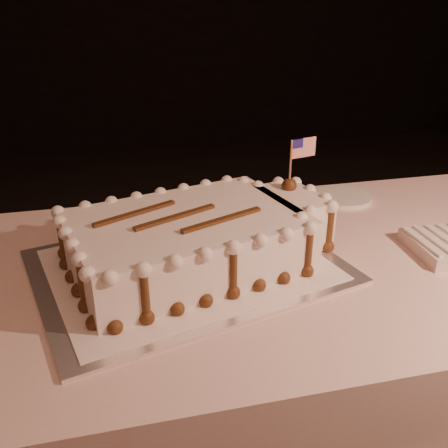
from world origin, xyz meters
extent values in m
cube|color=beige|center=(0.00, 0.60, 0.38)|extent=(2.40, 0.80, 0.75)
cube|color=white|center=(-0.15, 0.61, 0.75)|extent=(0.71, 0.60, 0.01)
cube|color=white|center=(-0.15, 0.61, 0.76)|extent=(0.64, 0.54, 0.00)
cube|color=white|center=(-0.15, 0.61, 0.82)|extent=(0.52, 0.41, 0.11)
cube|color=white|center=(0.10, 0.67, 0.82)|extent=(0.15, 0.20, 0.11)
sphere|color=#5A3316|center=(-0.31, 0.41, 0.77)|extent=(0.03, 0.03, 0.03)
sphere|color=#5A3316|center=(-0.26, 0.42, 0.77)|extent=(0.03, 0.03, 0.03)
sphere|color=#5A3316|center=(-0.20, 0.43, 0.77)|extent=(0.03, 0.03, 0.03)
sphere|color=#5A3316|center=(-0.14, 0.45, 0.77)|extent=(0.03, 0.03, 0.03)
sphere|color=#5A3316|center=(-0.09, 0.46, 0.77)|extent=(0.03, 0.03, 0.03)
sphere|color=#5A3316|center=(-0.03, 0.48, 0.77)|extent=(0.03, 0.03, 0.03)
sphere|color=#5A3316|center=(0.02, 0.49, 0.77)|extent=(0.03, 0.03, 0.03)
sphere|color=#5A3316|center=(0.08, 0.51, 0.77)|extent=(0.03, 0.03, 0.03)
sphere|color=#5A3316|center=(0.08, 0.55, 0.77)|extent=(0.03, 0.03, 0.03)
sphere|color=#5A3316|center=(0.11, 0.58, 0.77)|extent=(0.03, 0.03, 0.03)
sphere|color=#5A3316|center=(0.16, 0.60, 0.77)|extent=(0.03, 0.03, 0.03)
sphere|color=#5A3316|center=(0.17, 0.64, 0.77)|extent=(0.03, 0.03, 0.03)
sphere|color=#5A3316|center=(0.15, 0.70, 0.77)|extent=(0.03, 0.03, 0.03)
sphere|color=#5A3316|center=(0.14, 0.75, 0.77)|extent=(0.03, 0.03, 0.03)
sphere|color=#5A3316|center=(0.10, 0.76, 0.77)|extent=(0.03, 0.03, 0.03)
sphere|color=#5A3316|center=(0.04, 0.75, 0.77)|extent=(0.03, 0.03, 0.03)
sphere|color=#5A3316|center=(0.02, 0.78, 0.77)|extent=(0.03, 0.03, 0.03)
sphere|color=#5A3316|center=(-0.02, 0.80, 0.77)|extent=(0.03, 0.03, 0.03)
sphere|color=#5A3316|center=(-0.08, 0.78, 0.77)|extent=(0.03, 0.03, 0.03)
sphere|color=#5A3316|center=(-0.13, 0.77, 0.77)|extent=(0.03, 0.03, 0.03)
sphere|color=#5A3316|center=(-0.19, 0.76, 0.77)|extent=(0.03, 0.03, 0.03)
sphere|color=#5A3316|center=(-0.24, 0.74, 0.77)|extent=(0.03, 0.03, 0.03)
sphere|color=#5A3316|center=(-0.30, 0.73, 0.77)|extent=(0.03, 0.03, 0.03)
sphere|color=#5A3316|center=(-0.35, 0.71, 0.77)|extent=(0.03, 0.03, 0.03)
sphere|color=#5A3316|center=(-0.41, 0.70, 0.77)|extent=(0.03, 0.03, 0.03)
sphere|color=#5A3316|center=(-0.40, 0.65, 0.77)|extent=(0.03, 0.03, 0.03)
sphere|color=#5A3316|center=(-0.39, 0.59, 0.77)|extent=(0.03, 0.03, 0.03)
sphere|color=#5A3316|center=(-0.37, 0.54, 0.77)|extent=(0.03, 0.03, 0.03)
sphere|color=#5A3316|center=(-0.36, 0.48, 0.77)|extent=(0.03, 0.03, 0.03)
sphere|color=#5A3316|center=(-0.35, 0.43, 0.77)|extent=(0.03, 0.03, 0.03)
sphere|color=white|center=(-0.31, 0.41, 0.87)|extent=(0.03, 0.03, 0.03)
sphere|color=white|center=(-0.26, 0.42, 0.87)|extent=(0.03, 0.03, 0.03)
sphere|color=white|center=(-0.20, 0.43, 0.87)|extent=(0.03, 0.03, 0.03)
sphere|color=white|center=(-0.14, 0.45, 0.87)|extent=(0.03, 0.03, 0.03)
sphere|color=white|center=(-0.09, 0.46, 0.87)|extent=(0.03, 0.03, 0.03)
sphere|color=white|center=(-0.03, 0.48, 0.87)|extent=(0.03, 0.03, 0.03)
sphere|color=white|center=(0.02, 0.49, 0.87)|extent=(0.03, 0.03, 0.03)
sphere|color=white|center=(0.08, 0.51, 0.87)|extent=(0.03, 0.03, 0.03)
sphere|color=white|center=(0.08, 0.55, 0.87)|extent=(0.03, 0.03, 0.03)
sphere|color=white|center=(0.11, 0.58, 0.87)|extent=(0.03, 0.03, 0.03)
sphere|color=white|center=(0.16, 0.60, 0.87)|extent=(0.03, 0.03, 0.03)
sphere|color=white|center=(0.17, 0.64, 0.87)|extent=(0.03, 0.03, 0.03)
sphere|color=white|center=(0.15, 0.70, 0.87)|extent=(0.03, 0.03, 0.03)
sphere|color=white|center=(0.14, 0.75, 0.87)|extent=(0.03, 0.03, 0.03)
sphere|color=white|center=(0.10, 0.76, 0.87)|extent=(0.03, 0.03, 0.03)
sphere|color=white|center=(0.04, 0.75, 0.87)|extent=(0.03, 0.03, 0.03)
sphere|color=white|center=(0.02, 0.78, 0.87)|extent=(0.03, 0.03, 0.03)
sphere|color=white|center=(-0.02, 0.80, 0.87)|extent=(0.03, 0.03, 0.03)
sphere|color=white|center=(-0.08, 0.78, 0.87)|extent=(0.03, 0.03, 0.03)
sphere|color=white|center=(-0.13, 0.77, 0.87)|extent=(0.03, 0.03, 0.03)
sphere|color=white|center=(-0.19, 0.76, 0.87)|extent=(0.03, 0.03, 0.03)
sphere|color=white|center=(-0.24, 0.74, 0.87)|extent=(0.03, 0.03, 0.03)
sphere|color=white|center=(-0.30, 0.73, 0.87)|extent=(0.03, 0.03, 0.03)
sphere|color=white|center=(-0.35, 0.71, 0.87)|extent=(0.03, 0.03, 0.03)
sphere|color=white|center=(-0.41, 0.70, 0.87)|extent=(0.03, 0.03, 0.03)
sphere|color=white|center=(-0.40, 0.65, 0.87)|extent=(0.03, 0.03, 0.03)
sphere|color=white|center=(-0.39, 0.59, 0.87)|extent=(0.03, 0.03, 0.03)
sphere|color=white|center=(-0.37, 0.54, 0.87)|extent=(0.03, 0.03, 0.03)
sphere|color=white|center=(-0.36, 0.48, 0.87)|extent=(0.03, 0.03, 0.03)
sphere|color=white|center=(-0.35, 0.43, 0.87)|extent=(0.03, 0.03, 0.03)
cylinder|color=#5A3316|center=(-0.26, 0.42, 0.82)|extent=(0.02, 0.02, 0.10)
sphere|color=#5A3316|center=(-0.26, 0.42, 0.77)|extent=(0.03, 0.03, 0.03)
cylinder|color=#5A3316|center=(-0.09, 0.46, 0.82)|extent=(0.02, 0.02, 0.10)
sphere|color=#5A3316|center=(-0.09, 0.46, 0.77)|extent=(0.03, 0.03, 0.03)
cylinder|color=#5A3316|center=(0.08, 0.51, 0.82)|extent=(0.02, 0.02, 0.10)
sphere|color=#5A3316|center=(0.08, 0.51, 0.77)|extent=(0.03, 0.03, 0.03)
cylinder|color=#5A3316|center=(0.16, 0.60, 0.82)|extent=(0.02, 0.02, 0.10)
sphere|color=#5A3316|center=(0.16, 0.60, 0.77)|extent=(0.03, 0.03, 0.03)
cylinder|color=#5A3316|center=(0.14, 0.75, 0.82)|extent=(0.02, 0.02, 0.10)
sphere|color=#5A3316|center=(0.14, 0.75, 0.77)|extent=(0.03, 0.03, 0.03)
cylinder|color=#5A3316|center=(0.02, 0.78, 0.82)|extent=(0.02, 0.02, 0.10)
sphere|color=#5A3316|center=(0.02, 0.78, 0.77)|extent=(0.03, 0.03, 0.03)
cylinder|color=#5A3316|center=(-0.13, 0.77, 0.82)|extent=(0.02, 0.02, 0.10)
sphere|color=#5A3316|center=(-0.13, 0.77, 0.77)|extent=(0.03, 0.03, 0.03)
cylinder|color=#5A3316|center=(-0.30, 0.73, 0.82)|extent=(0.02, 0.02, 0.10)
sphere|color=#5A3316|center=(-0.30, 0.73, 0.77)|extent=(0.03, 0.03, 0.03)
cylinder|color=#5A3316|center=(-0.40, 0.65, 0.82)|extent=(0.02, 0.02, 0.10)
sphere|color=#5A3316|center=(-0.40, 0.65, 0.77)|extent=(0.03, 0.03, 0.03)
cylinder|color=#5A3316|center=(-0.36, 0.48, 0.82)|extent=(0.02, 0.02, 0.10)
sphere|color=#5A3316|center=(-0.36, 0.48, 0.77)|extent=(0.03, 0.03, 0.03)
cube|color=#5A3316|center=(-0.25, 0.64, 0.87)|extent=(0.17, 0.09, 0.01)
cube|color=#5A3316|center=(-0.17, 0.60, 0.87)|extent=(0.18, 0.09, 0.01)
cube|color=#5A3316|center=(-0.09, 0.57, 0.87)|extent=(0.18, 0.08, 0.01)
sphere|color=#5A3316|center=(0.11, 0.71, 0.88)|extent=(0.04, 0.04, 0.04)
cylinder|color=#A16545|center=(0.11, 0.71, 0.92)|extent=(0.00, 0.00, 0.13)
cube|color=red|center=(0.14, 0.71, 0.96)|extent=(0.06, 0.02, 0.04)
cube|color=navy|center=(0.12, 0.71, 0.98)|extent=(0.03, 0.01, 0.02)
cube|color=white|center=(0.36, 0.54, 0.78)|extent=(0.01, 0.14, 0.01)
cube|color=white|center=(0.39, 0.54, 0.78)|extent=(0.01, 0.14, 0.01)
cube|color=white|center=(0.42, 0.54, 0.78)|extent=(0.01, 0.14, 0.01)
cylinder|color=white|center=(0.34, 0.88, 0.76)|extent=(0.16, 0.16, 0.01)
camera|label=1|loc=(-0.29, -0.31, 1.29)|focal=40.00mm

